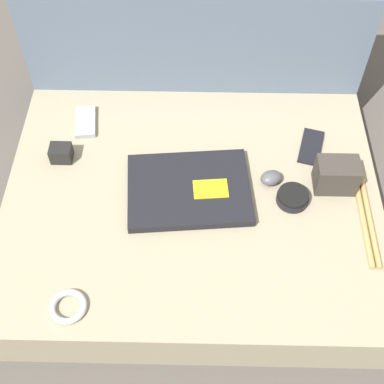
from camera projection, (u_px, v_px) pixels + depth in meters
The scene contains 12 objects.
ground_plane at pixel (192, 226), 1.52m from camera, with size 8.00×8.00×0.00m, color #4C4742.
couch_seat at pixel (192, 212), 1.47m from camera, with size 1.00×0.80×0.14m.
couch_backrest at pixel (195, 47), 1.63m from camera, with size 1.00×0.20×0.47m.
laptop at pixel (189, 189), 1.41m from camera, with size 0.34×0.27×0.03m.
computer_mouse at pixel (271, 178), 1.42m from camera, with size 0.07×0.06×0.03m.
speaker_puck at pixel (293, 197), 1.39m from camera, with size 0.08×0.08×0.03m.
phone_silver at pixel (311, 147), 1.50m from camera, with size 0.09×0.14×0.01m.
phone_black at pixel (86, 122), 1.56m from camera, with size 0.07×0.12×0.01m.
camera_pouch at pixel (336, 175), 1.40m from camera, with size 0.11×0.07×0.09m.
charger_brick at pixel (61, 153), 1.47m from camera, with size 0.06×0.05×0.05m.
cable_coil at pixel (68, 307), 1.21m from camera, with size 0.09×0.09×0.02m.
drumstick_pair at pixel (364, 208), 1.38m from camera, with size 0.03×0.35×0.01m.
Camera 1 is at (0.02, -0.83, 1.28)m, focal length 50.00 mm.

